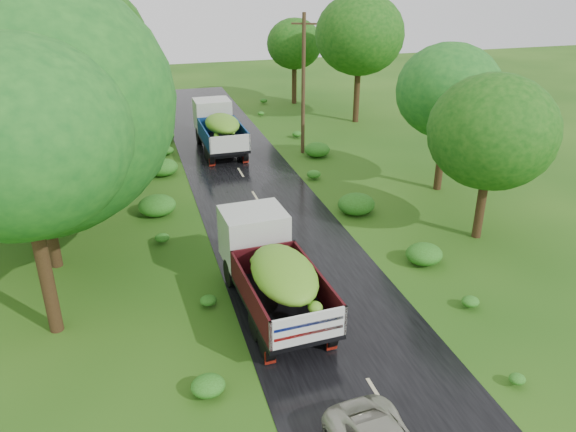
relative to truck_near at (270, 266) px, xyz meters
name	(u,v)px	position (x,y,z in m)	size (l,w,h in m)	color
ground	(378,396)	(1.85, -5.60, -1.68)	(120.00, 120.00, 0.00)	#17440E
road	(322,305)	(1.85, -0.60, -1.67)	(6.50, 80.00, 0.02)	black
road_lines	(314,291)	(1.85, 0.40, -1.66)	(0.12, 69.60, 0.00)	#BFB78C
truck_near	(270,266)	(0.00, 0.00, 0.00)	(2.89, 7.21, 2.97)	black
truck_far	(218,126)	(1.38, 19.16, 0.00)	(2.62, 7.13, 2.98)	black
utility_pole	(303,84)	(6.64, 17.03, 2.91)	(1.47, 0.75, 8.92)	#382616
trees_left	(49,65)	(-8.14, 16.19, 4.93)	(7.53, 34.00, 9.12)	black
trees_right	(382,65)	(11.68, 16.25, 3.96)	(6.30, 31.05, 8.35)	black
shrubs	(264,205)	(1.85, 8.40, -1.33)	(11.90, 44.00, 0.70)	#265514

